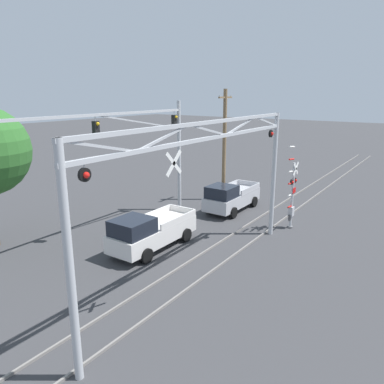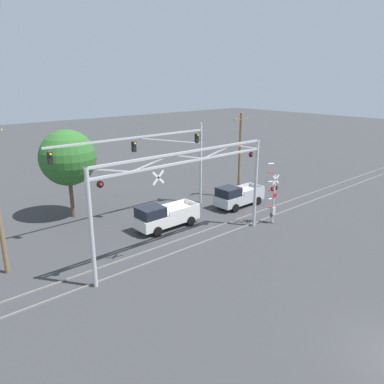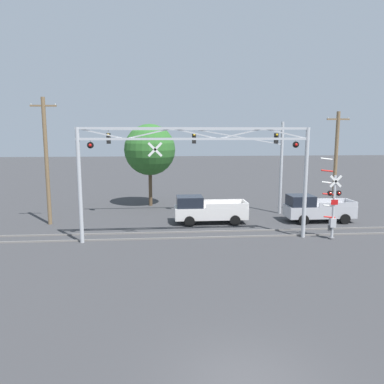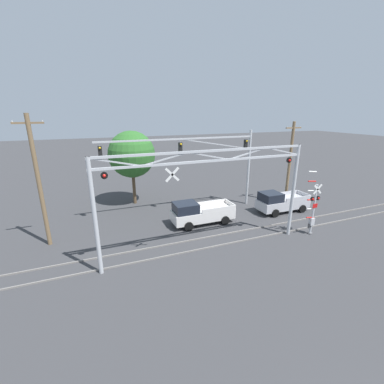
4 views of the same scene
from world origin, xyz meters
name	(u,v)px [view 1 (image 1 of 4)]	position (x,y,z in m)	size (l,w,h in m)	color
rail_track_near	(202,279)	(0.00, 14.01, 0.05)	(80.00, 0.08, 0.10)	gray
rail_track_far	(176,270)	(0.00, 15.45, 0.05)	(80.00, 0.08, 0.10)	gray
crossing_gantry	(208,173)	(-0.01, 13.73, 4.84)	(14.06, 0.28, 6.92)	#B7BABF
crossing_signal_mast	(292,197)	(8.48, 13.14, 1.98)	(1.44, 0.35, 5.12)	#B7BABF
traffic_signal_span	(141,140)	(3.93, 20.89, 5.30)	(14.39, 0.39, 7.48)	#B7BABF
pickup_truck_lead	(150,232)	(1.25, 18.06, 0.98)	(5.31, 2.13, 2.02)	silver
pickup_truck_following	(230,197)	(9.45, 17.81, 0.97)	(5.03, 2.13, 2.02)	#B7B7BC
utility_pole_right	(224,144)	(11.68, 19.65, 4.26)	(1.80, 0.28, 8.24)	brown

